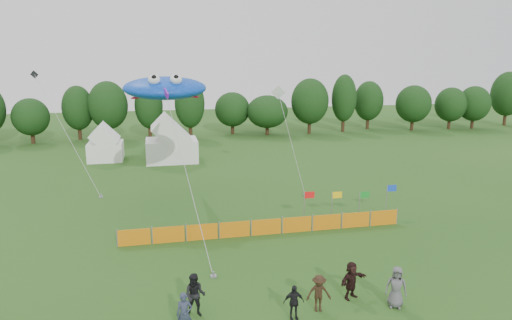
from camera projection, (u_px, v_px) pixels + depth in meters
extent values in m
plane|color=#234C16|center=(283.00, 297.00, 21.07)|extent=(160.00, 160.00, 0.00)
cylinder|color=#382314|center=(33.00, 136.00, 58.92)|extent=(0.50, 0.50, 1.91)
ellipsoid|color=black|center=(31.00, 117.00, 58.37)|extent=(4.61, 4.61, 4.30)
cylinder|color=#382314|center=(80.00, 131.00, 61.64)|extent=(0.50, 0.50, 2.38)
ellipsoid|color=black|center=(78.00, 108.00, 60.96)|extent=(4.09, 4.09, 5.35)
cylinder|color=#382314|center=(110.00, 130.00, 61.65)|extent=(0.50, 0.50, 2.57)
ellipsoid|color=black|center=(108.00, 105.00, 60.92)|extent=(5.20, 5.20, 5.79)
cylinder|color=#382314|center=(150.00, 129.00, 62.70)|extent=(0.50, 0.50, 2.46)
ellipsoid|color=black|center=(149.00, 106.00, 62.00)|extent=(3.78, 3.78, 5.55)
cylinder|color=#382314|center=(191.00, 129.00, 62.47)|extent=(0.50, 0.50, 2.66)
ellipsoid|color=black|center=(190.00, 103.00, 61.70)|extent=(4.05, 4.05, 5.99)
cylinder|color=#382314|center=(233.00, 127.00, 66.32)|extent=(0.50, 0.50, 1.98)
ellipsoid|color=black|center=(232.00, 109.00, 65.76)|extent=(5.06, 5.06, 4.46)
cylinder|color=#382314|center=(267.00, 128.00, 65.43)|extent=(0.50, 0.50, 1.86)
ellipsoid|color=black|center=(267.00, 112.00, 64.90)|extent=(5.86, 5.86, 4.18)
cylinder|color=#382314|center=(309.00, 125.00, 66.47)|extent=(0.50, 0.50, 2.62)
ellipsoid|color=black|center=(310.00, 101.00, 65.72)|extent=(5.41, 5.41, 5.89)
cylinder|color=#382314|center=(343.00, 122.00, 68.18)|extent=(0.50, 0.50, 2.78)
ellipsoid|color=black|center=(344.00, 98.00, 67.38)|extent=(3.67, 3.67, 6.26)
cylinder|color=#382314|center=(368.00, 121.00, 71.03)|extent=(0.50, 0.50, 2.42)
ellipsoid|color=black|center=(369.00, 101.00, 70.34)|extent=(4.46, 4.46, 5.44)
cylinder|color=#382314|center=(412.00, 123.00, 69.67)|extent=(0.50, 0.50, 2.24)
ellipsoid|color=black|center=(413.00, 104.00, 69.03)|extent=(5.26, 5.26, 5.03)
cylinder|color=#382314|center=(449.00, 122.00, 71.02)|extent=(0.50, 0.50, 2.10)
ellipsoid|color=black|center=(451.00, 104.00, 70.42)|extent=(4.74, 4.74, 4.73)
cylinder|color=#382314|center=(472.00, 122.00, 71.35)|extent=(0.50, 0.50, 2.16)
ellipsoid|color=black|center=(474.00, 104.00, 70.73)|extent=(4.88, 4.88, 4.87)
cylinder|color=#382314|center=(505.00, 117.00, 74.58)|extent=(0.50, 0.50, 2.85)
ellipsoid|color=black|center=(508.00, 94.00, 73.76)|extent=(5.19, 5.19, 6.42)
cube|color=white|center=(106.00, 151.00, 49.20)|extent=(3.58, 3.58, 1.97)
cube|color=white|center=(172.00, 150.00, 48.73)|extent=(5.35, 4.28, 2.35)
cube|color=orange|center=(134.00, 237.00, 26.81)|extent=(1.90, 0.06, 1.00)
cube|color=orange|center=(168.00, 235.00, 27.22)|extent=(1.90, 0.06, 1.00)
cube|color=orange|center=(202.00, 232.00, 27.63)|extent=(1.90, 0.06, 1.00)
cube|color=orange|center=(235.00, 229.00, 28.05)|extent=(1.90, 0.06, 1.00)
cube|color=orange|center=(266.00, 227.00, 28.46)|extent=(1.90, 0.06, 1.00)
cube|color=orange|center=(297.00, 225.00, 28.87)|extent=(1.90, 0.06, 1.00)
cube|color=orange|center=(327.00, 222.00, 29.29)|extent=(1.90, 0.06, 1.00)
cube|color=orange|center=(356.00, 220.00, 29.70)|extent=(1.90, 0.06, 1.00)
cube|color=orange|center=(384.00, 218.00, 30.11)|extent=(1.90, 0.06, 1.00)
cylinder|color=gray|center=(304.00, 207.00, 30.49)|extent=(0.06, 0.06, 2.12)
cube|color=red|center=(309.00, 195.00, 30.38)|extent=(0.70, 0.02, 0.45)
cylinder|color=gray|center=(332.00, 206.00, 30.99)|extent=(0.06, 0.06, 1.96)
cube|color=yellow|center=(337.00, 195.00, 30.89)|extent=(0.70, 0.02, 0.45)
cylinder|color=gray|center=(359.00, 205.00, 31.36)|extent=(0.06, 0.06, 1.86)
cube|color=#148C26|center=(365.00, 195.00, 31.28)|extent=(0.70, 0.02, 0.45)
cylinder|color=gray|center=(386.00, 201.00, 31.72)|extent=(0.06, 0.06, 2.22)
cube|color=blue|center=(392.00, 188.00, 31.60)|extent=(0.70, 0.02, 0.45)
imported|color=#2B3247|center=(184.00, 314.00, 18.08)|extent=(0.69, 0.49, 1.77)
imported|color=black|center=(195.00, 295.00, 19.37)|extent=(1.11, 0.98, 1.91)
imported|color=black|center=(319.00, 293.00, 19.78)|extent=(1.15, 0.76, 1.67)
imported|color=black|center=(294.00, 302.00, 19.20)|extent=(0.91, 0.42, 1.52)
imported|color=#555459|center=(396.00, 287.00, 20.09)|extent=(1.09, 0.94, 1.89)
imported|color=black|center=(351.00, 280.00, 20.83)|extent=(1.70, 1.18, 1.77)
ellipsoid|color=blue|center=(165.00, 88.00, 32.59)|extent=(6.35, 5.08, 2.07)
sphere|color=white|center=(154.00, 80.00, 31.07)|extent=(0.83, 0.83, 0.83)
sphere|color=white|center=(176.00, 80.00, 31.38)|extent=(0.83, 0.83, 0.83)
ellipsoid|color=red|center=(143.00, 96.00, 32.57)|extent=(1.74, 0.76, 0.27)
ellipsoid|color=red|center=(187.00, 95.00, 33.22)|extent=(1.74, 0.76, 0.27)
cube|color=purple|center=(166.00, 93.00, 30.46)|extent=(0.37, 0.96, 0.70)
cylinder|color=#A5A5A5|center=(186.00, 172.00, 26.90)|extent=(1.80, 10.49, 8.44)
cube|color=gray|center=(213.00, 276.00, 23.00)|extent=(0.30, 0.30, 0.10)
cube|color=silver|center=(278.00, 92.00, 38.27)|extent=(1.19, 0.33, 1.19)
cylinder|color=#A5A5A5|center=(291.00, 143.00, 37.45)|extent=(1.35, 3.89, 8.00)
cube|color=gray|center=(305.00, 195.00, 36.61)|extent=(0.30, 0.30, 0.10)
cube|color=black|center=(34.00, 74.00, 43.69)|extent=(0.81, 0.24, 0.81)
cylinder|color=#A5A5A5|center=(65.00, 130.00, 39.93)|extent=(6.74, 11.49, 9.30)
cube|color=gray|center=(101.00, 197.00, 36.16)|extent=(0.30, 0.30, 0.10)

